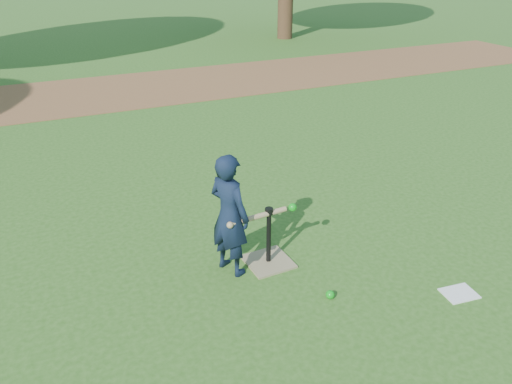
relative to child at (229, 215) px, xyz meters
name	(u,v)px	position (x,y,z in m)	size (l,w,h in m)	color
ground	(253,292)	(0.05, -0.41, -0.60)	(80.00, 80.00, 0.00)	#285116
dirt_strip	(111,92)	(0.05, 7.09, -0.60)	(24.00, 3.00, 0.01)	brown
child	(229,215)	(0.00, 0.00, 0.00)	(0.44, 0.29, 1.21)	black
wiffle_ball_ground	(330,295)	(0.65, -0.78, -0.56)	(0.08, 0.08, 0.08)	#0D9315
clipboard	(459,293)	(1.75, -1.21, -0.60)	(0.30, 0.23, 0.01)	white
batting_tee	(268,253)	(0.38, -0.05, -0.49)	(0.45, 0.45, 0.61)	#8A7B57
swing_action	(263,215)	(0.30, -0.08, -0.03)	(0.72, 0.13, 0.10)	tan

